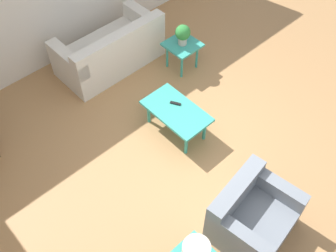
# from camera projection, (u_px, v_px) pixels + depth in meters

# --- Properties ---
(ground_plane) EXTENTS (14.00, 14.00, 0.00)m
(ground_plane) POSITION_uv_depth(u_px,v_px,m) (190.00, 148.00, 5.80)
(ground_plane) COLOR #A87A4C
(sofa) EXTENTS (0.92, 1.79, 0.85)m
(sofa) POSITION_uv_depth(u_px,v_px,m) (111.00, 51.00, 6.70)
(sofa) COLOR silver
(sofa) RESTS_ON ground_plane
(armchair) EXTENTS (0.94, 1.06, 0.77)m
(armchair) POSITION_uv_depth(u_px,v_px,m) (251.00, 216.00, 4.77)
(armchair) COLOR slate
(armchair) RESTS_ON ground_plane
(coffee_table) EXTENTS (1.00, 0.57, 0.45)m
(coffee_table) POSITION_uv_depth(u_px,v_px,m) (176.00, 113.00, 5.71)
(coffee_table) COLOR teal
(coffee_table) RESTS_ON ground_plane
(side_table_plant) EXTENTS (0.53, 0.53, 0.50)m
(side_table_plant) POSITION_uv_depth(u_px,v_px,m) (182.00, 47.00, 6.59)
(side_table_plant) COLOR teal
(side_table_plant) RESTS_ON ground_plane
(potted_plant) EXTENTS (0.25, 0.25, 0.36)m
(potted_plant) POSITION_uv_depth(u_px,v_px,m) (183.00, 34.00, 6.37)
(potted_plant) COLOR #B2ADA3
(potted_plant) RESTS_ON side_table_plant
(table_lamp) EXTENTS (0.29, 0.29, 0.44)m
(table_lamp) POSITION_uv_depth(u_px,v_px,m) (196.00, 252.00, 3.97)
(table_lamp) COLOR #333333
(table_lamp) RESTS_ON side_table_lamp
(remote_control) EXTENTS (0.16, 0.11, 0.02)m
(remote_control) POSITION_uv_depth(u_px,v_px,m) (175.00, 103.00, 5.74)
(remote_control) COLOR black
(remote_control) RESTS_ON coffee_table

